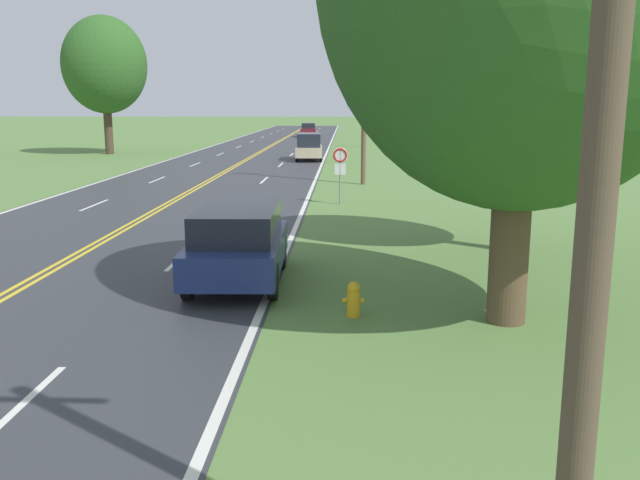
{
  "coord_description": "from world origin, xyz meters",
  "views": [
    {
      "loc": [
        7.14,
        -0.56,
        3.97
      ],
      "look_at": [
        6.62,
        12.28,
        1.36
      ],
      "focal_mm": 38.0,
      "sensor_mm": 36.0,
      "label": 1
    }
  ],
  "objects_px": {
    "car_maroon_sedan_mid_near": "(308,130)",
    "fire_hydrant": "(353,299)",
    "traffic_sign": "(340,162)",
    "tree_behind_sign": "(105,65)",
    "car_champagne_van_approaching": "(309,146)",
    "car_dark_blue_suv_nearest": "(238,242)",
    "tree_right_cluster": "(521,39)"
  },
  "relations": [
    {
      "from": "traffic_sign",
      "to": "tree_behind_sign",
      "type": "relative_size",
      "value": 0.21
    },
    {
      "from": "fire_hydrant",
      "to": "traffic_sign",
      "type": "distance_m",
      "value": 14.55
    },
    {
      "from": "tree_behind_sign",
      "to": "car_maroon_sedan_mid_near",
      "type": "height_order",
      "value": "tree_behind_sign"
    },
    {
      "from": "traffic_sign",
      "to": "tree_behind_sign",
      "type": "bearing_deg",
      "value": 125.03
    },
    {
      "from": "car_dark_blue_suv_nearest",
      "to": "tree_behind_sign",
      "type": "bearing_deg",
      "value": -158.67
    },
    {
      "from": "traffic_sign",
      "to": "car_champagne_van_approaching",
      "type": "height_order",
      "value": "traffic_sign"
    },
    {
      "from": "tree_behind_sign",
      "to": "car_champagne_van_approaching",
      "type": "relative_size",
      "value": 2.31
    },
    {
      "from": "tree_right_cluster",
      "to": "tree_behind_sign",
      "type": "bearing_deg",
      "value": 123.74
    },
    {
      "from": "traffic_sign",
      "to": "car_maroon_sedan_mid_near",
      "type": "height_order",
      "value": "traffic_sign"
    },
    {
      "from": "traffic_sign",
      "to": "car_dark_blue_suv_nearest",
      "type": "relative_size",
      "value": 0.5
    },
    {
      "from": "tree_right_cluster",
      "to": "car_champagne_van_approaching",
      "type": "bearing_deg",
      "value": 103.64
    },
    {
      "from": "tree_behind_sign",
      "to": "car_maroon_sedan_mid_near",
      "type": "bearing_deg",
      "value": 62.82
    },
    {
      "from": "tree_right_cluster",
      "to": "car_dark_blue_suv_nearest",
      "type": "relative_size",
      "value": 1.84
    },
    {
      "from": "tree_behind_sign",
      "to": "car_champagne_van_approaching",
      "type": "bearing_deg",
      "value": -18.34
    },
    {
      "from": "traffic_sign",
      "to": "fire_hydrant",
      "type": "bearing_deg",
      "value": -88.39
    },
    {
      "from": "car_dark_blue_suv_nearest",
      "to": "car_champagne_van_approaching",
      "type": "distance_m",
      "value": 33.15
    },
    {
      "from": "traffic_sign",
      "to": "car_dark_blue_suv_nearest",
      "type": "bearing_deg",
      "value": -100.11
    },
    {
      "from": "fire_hydrant",
      "to": "car_maroon_sedan_mid_near",
      "type": "height_order",
      "value": "car_maroon_sedan_mid_near"
    },
    {
      "from": "fire_hydrant",
      "to": "car_champagne_van_approaching",
      "type": "distance_m",
      "value": 35.68
    },
    {
      "from": "car_dark_blue_suv_nearest",
      "to": "traffic_sign",
      "type": "bearing_deg",
      "value": 168.17
    },
    {
      "from": "tree_behind_sign",
      "to": "tree_right_cluster",
      "type": "xyz_separation_m",
      "value": [
        23.27,
        -34.85,
        -1.24
      ]
    },
    {
      "from": "tree_behind_sign",
      "to": "car_champagne_van_approaching",
      "type": "xyz_separation_m",
      "value": [
        16.11,
        -5.34,
        -5.85
      ]
    },
    {
      "from": "fire_hydrant",
      "to": "tree_behind_sign",
      "type": "bearing_deg",
      "value": 114.84
    },
    {
      "from": "traffic_sign",
      "to": "tree_behind_sign",
      "type": "height_order",
      "value": "tree_behind_sign"
    },
    {
      "from": "traffic_sign",
      "to": "tree_behind_sign",
      "type": "xyz_separation_m",
      "value": [
        -18.53,
        26.43,
        5.15
      ]
    },
    {
      "from": "fire_hydrant",
      "to": "car_dark_blue_suv_nearest",
      "type": "xyz_separation_m",
      "value": [
        -2.56,
        2.42,
        0.57
      ]
    },
    {
      "from": "tree_right_cluster",
      "to": "car_champagne_van_approaching",
      "type": "distance_m",
      "value": 30.71
    },
    {
      "from": "car_maroon_sedan_mid_near",
      "to": "fire_hydrant",
      "type": "bearing_deg",
      "value": 2.04
    },
    {
      "from": "fire_hydrant",
      "to": "car_dark_blue_suv_nearest",
      "type": "distance_m",
      "value": 3.57
    },
    {
      "from": "fire_hydrant",
      "to": "car_champagne_van_approaching",
      "type": "bearing_deg",
      "value": 94.54
    },
    {
      "from": "fire_hydrant",
      "to": "car_dark_blue_suv_nearest",
      "type": "relative_size",
      "value": 0.15
    },
    {
      "from": "fire_hydrant",
      "to": "tree_right_cluster",
      "type": "relative_size",
      "value": 0.08
    }
  ]
}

